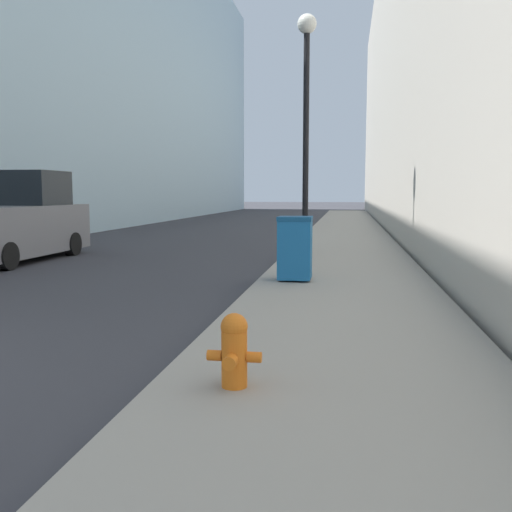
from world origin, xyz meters
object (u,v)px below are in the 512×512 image
Objects in this scene: fire_hydrant at (234,349)px; trash_bin at (295,248)px; lamppost at (306,100)px; pickup_truck at (10,223)px.

trash_bin is at bearing 90.35° from fire_hydrant.
lamppost is (-0.19, 4.96, 3.40)m from trash_bin.
pickup_truck is (-7.60, 8.86, 0.50)m from fire_hydrant.
fire_hydrant is 11.41m from lamppost.
fire_hydrant is 0.10× the size of lamppost.
lamppost reaches higher than pickup_truck.
trash_bin reaches higher than fire_hydrant.
fire_hydrant is 0.12× the size of pickup_truck.
lamppost is 1.23× the size of pickup_truck.
pickup_truck reaches higher than trash_bin.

